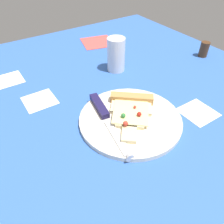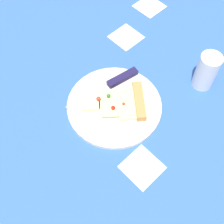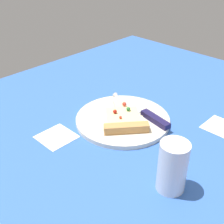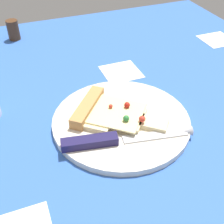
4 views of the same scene
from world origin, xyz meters
The scene contains 5 objects.
ground_plane centered at (0.01, 0.00, -1.50)cm, with size 123.00×123.00×3.00cm.
plate centered at (-3.59, 9.10, 0.63)cm, with size 26.91×26.91×1.25cm, color silver.
pizza_slice centered at (-5.22, 7.13, 2.05)cm, with size 17.12×18.37×2.54cm.
knife centered at (1.94, 5.64, 1.86)cm, with size 6.28×24.00×2.45cm.
drinking_glass centered at (-15.74, -15.66, 5.79)cm, with size 6.14×6.14×11.58cm, color white.
Camera 3 is at (-57.52, -38.95, 46.96)cm, focal length 47.77 mm.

